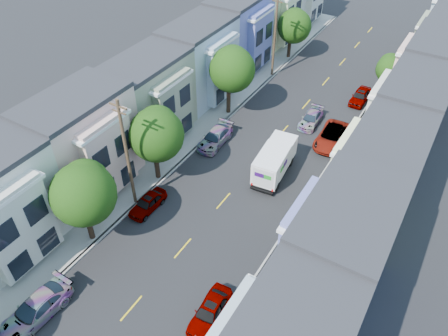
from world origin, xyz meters
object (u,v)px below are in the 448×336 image
object	(u,v)px
tree_c	(156,135)
tree_e	(294,26)
utility_pole_far	(275,36)
tree_d	(231,70)
utility_pole_near	(127,155)
parked_right_c	(332,137)
parked_left_b	(36,309)
tree_far_r	(389,69)
fedex_truck	(275,160)
parked_left_d	(215,138)
lead_sedan	(311,119)
parked_right_d	(360,96)
parked_right_b	(210,311)
tree_b	(83,194)
parked_left_c	(148,203)

from	to	relation	value
tree_c	tree_e	xyz separation A→B (m)	(-0.00, 27.97, -0.57)
tree_e	utility_pole_far	distance (m)	5.55
tree_d	utility_pole_near	distance (m)	15.97
tree_e	parked_right_c	size ratio (longest dim) A/B	1.19
parked_left_b	parked_right_c	size ratio (longest dim) A/B	0.91
tree_far_r	utility_pole_near	xyz separation A→B (m)	(-13.19, -27.51, 1.43)
utility_pole_far	parked_right_c	distance (m)	15.28
fedex_truck	parked_left_d	world-z (taller)	fedex_truck
lead_sedan	parked_right_d	world-z (taller)	parked_right_d
tree_e	parked_left_b	size ratio (longest dim) A/B	1.30
tree_e	lead_sedan	world-z (taller)	tree_e
parked_right_c	lead_sedan	bearing A→B (deg)	143.07
tree_d	parked_right_b	xyz separation A→B (m)	(11.20, -21.78, -4.60)
tree_e	utility_pole_far	bearing A→B (deg)	-89.98
tree_b	parked_left_b	world-z (taller)	tree_b
parked_left_b	parked_right_d	bearing A→B (deg)	76.91
fedex_truck	parked_right_d	world-z (taller)	fedex_truck
fedex_truck	parked_right_d	size ratio (longest dim) A/B	1.39
tree_d	fedex_truck	distance (m)	11.27
tree_b	lead_sedan	bearing A→B (deg)	70.82
parked_right_c	tree_e	bearing A→B (deg)	124.59
parked_right_d	fedex_truck	bearing A→B (deg)	-99.60
tree_far_r	tree_b	bearing A→B (deg)	-112.21
lead_sedan	parked_right_b	world-z (taller)	parked_right_b
tree_e	parked_right_c	world-z (taller)	tree_e
lead_sedan	parked_right_c	xyz separation A→B (m)	(3.03, -2.09, 0.15)
tree_far_r	fedex_truck	xyz separation A→B (m)	(-4.82, -18.10, -2.13)
tree_far_r	parked_left_d	world-z (taller)	tree_far_r
tree_far_r	parked_left_d	size ratio (longest dim) A/B	1.12
tree_far_r	fedex_truck	bearing A→B (deg)	-104.90
tree_e	tree_far_r	distance (m)	13.80
tree_b	parked_left_c	xyz separation A→B (m)	(1.40, 4.79, -4.28)
tree_c	parked_right_b	size ratio (longest dim) A/B	1.67
tree_c	utility_pole_far	distance (m)	22.48
parked_left_d	parked_right_c	distance (m)	11.49
parked_left_c	tree_far_r	bearing A→B (deg)	68.12
tree_c	parked_right_b	world-z (taller)	tree_c
utility_pole_far	fedex_truck	bearing A→B (deg)	-63.20
tree_d	tree_e	world-z (taller)	tree_d
utility_pole_far	fedex_truck	world-z (taller)	utility_pole_far
parked_left_c	parked_right_b	world-z (taller)	parked_right_b
fedex_truck	parked_right_b	size ratio (longest dim) A/B	1.37
tree_d	utility_pole_near	size ratio (longest dim) A/B	0.77
tree_e	parked_left_b	distance (m)	43.25
utility_pole_far	parked_left_c	size ratio (longest dim) A/B	2.55
parked_left_c	lead_sedan	bearing A→B (deg)	71.41
tree_b	parked_left_d	size ratio (longest dim) A/B	1.54
parked_left_d	parked_left_b	bearing A→B (deg)	-92.79
utility_pole_far	parked_left_d	bearing A→B (deg)	-84.81
tree_d	fedex_truck	size ratio (longest dim) A/B	1.29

